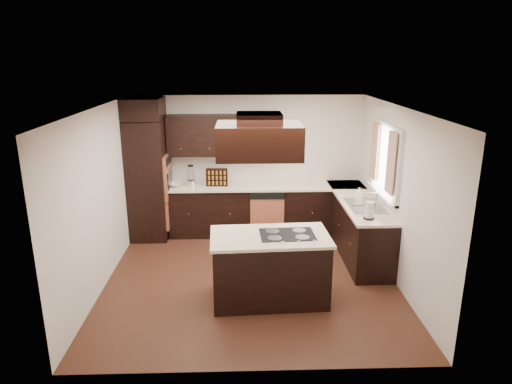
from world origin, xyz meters
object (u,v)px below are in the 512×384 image
(island, at_px, (270,269))
(range_hood, at_px, (259,141))
(oven_column, at_px, (148,180))
(spice_rack, at_px, (217,177))

(island, height_order, range_hood, range_hood)
(island, relative_size, range_hood, 1.43)
(oven_column, bearing_deg, spice_rack, 3.16)
(range_hood, bearing_deg, spice_rack, 105.91)
(oven_column, xyz_separation_m, spice_rack, (1.21, 0.07, 0.02))
(oven_column, xyz_separation_m, island, (2.02, -2.32, -0.62))
(oven_column, relative_size, spice_rack, 5.54)
(spice_rack, bearing_deg, island, -67.42)
(range_hood, distance_m, spice_rack, 2.65)
(island, xyz_separation_m, range_hood, (-0.14, 0.06, 1.72))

